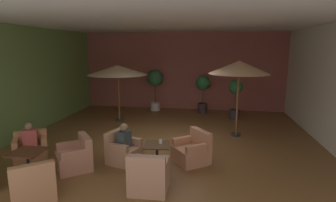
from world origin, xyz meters
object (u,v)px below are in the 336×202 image
object	(u,v)px
armchair_front_right_east	(33,185)
patron_by_window	(124,137)
cafe_table_front_left	(157,151)
armchair_front_right_south	(75,157)
patio_umbrella_center_beige	(239,68)
armchair_front_right_west	(31,151)
patio_umbrella_tall_red	(118,70)
armchair_front_left_north	(192,151)
armchair_front_left_east	(123,151)
potted_tree_left_corner	(203,88)
iced_drink_cup	(161,141)
potted_tree_mid_right	(235,94)
potted_tree_mid_left	(155,82)
cafe_table_front_right	(28,158)
armchair_front_left_south	(149,176)
patron_blue_shirt	(30,136)

from	to	relation	value
armchair_front_right_east	patron_by_window	size ratio (longest dim) A/B	1.66
cafe_table_front_left	armchair_front_right_south	bearing A→B (deg)	-172.28
patio_umbrella_center_beige	patron_by_window	bearing A→B (deg)	-138.36
armchair_front_right_east	armchair_front_right_west	xyz separation A→B (m)	(-1.21, 1.67, 0.00)
armchair_front_right_south	patio_umbrella_tall_red	xyz separation A→B (m)	(-0.42, 4.55, 1.78)
armchair_front_left_north	armchair_front_left_east	world-z (taller)	armchair_front_left_north
potted_tree_left_corner	iced_drink_cup	size ratio (longest dim) A/B	15.68
armchair_front_right_south	patron_by_window	world-z (taller)	patron_by_window
cafe_table_front_left	potted_tree_mid_right	size ratio (longest dim) A/B	0.41
potted_tree_mid_left	cafe_table_front_right	bearing A→B (deg)	-101.19
armchair_front_left_east	armchair_front_left_south	distance (m)	1.67
patio_umbrella_tall_red	cafe_table_front_right	bearing A→B (deg)	-94.36
patio_umbrella_center_beige	potted_tree_left_corner	distance (m)	3.71
patron_blue_shirt	cafe_table_front_right	bearing A→B (deg)	-58.00
armchair_front_right_south	patio_umbrella_tall_red	distance (m)	4.91
armchair_front_left_east	armchair_front_right_south	xyz separation A→B (m)	(-1.04, -0.59, 0.00)
potted_tree_left_corner	patron_blue_shirt	bearing A→B (deg)	-123.66
armchair_front_left_east	patio_umbrella_center_beige	size ratio (longest dim) A/B	0.37
armchair_front_right_east	armchair_front_right_south	size ratio (longest dim) A/B	0.97
cafe_table_front_left	patron_by_window	distance (m)	1.00
potted_tree_left_corner	patio_umbrella_center_beige	bearing A→B (deg)	-69.08
patio_umbrella_tall_red	potted_tree_mid_left	world-z (taller)	patio_umbrella_tall_red
armchair_front_right_west	potted_tree_mid_left	distance (m)	6.89
armchair_front_left_east	armchair_front_right_west	xyz separation A→B (m)	(-2.40, -0.36, 0.00)
potted_tree_left_corner	patron_by_window	bearing A→B (deg)	-106.94
armchair_front_right_east	iced_drink_cup	size ratio (longest dim) A/B	9.70
armchair_front_left_south	cafe_table_front_right	size ratio (longest dim) A/B	1.26
cafe_table_front_right	armchair_front_right_east	bearing A→B (deg)	-50.21
cafe_table_front_right	potted_tree_left_corner	world-z (taller)	potted_tree_left_corner
patio_umbrella_center_beige	potted_tree_left_corner	world-z (taller)	patio_umbrella_center_beige
patio_umbrella_center_beige	patron_by_window	xyz separation A→B (m)	(-3.09, -2.75, -1.63)
armchair_front_right_west	iced_drink_cup	xyz separation A→B (m)	(3.45, 0.10, 0.41)
armchair_front_right_east	potted_tree_mid_left	xyz separation A→B (m)	(0.79, 8.18, 1.06)
armchair_front_left_south	cafe_table_front_right	bearing A→B (deg)	177.86
patio_umbrella_center_beige	potted_tree_left_corner	xyz separation A→B (m)	(-1.25, 3.28, -1.18)
potted_tree_mid_left	patio_umbrella_tall_red	bearing A→B (deg)	-116.02
patio_umbrella_tall_red	armchair_front_right_east	bearing A→B (deg)	-87.43
cafe_table_front_left	armchair_front_left_north	xyz separation A→B (m)	(0.83, 0.61, -0.18)
armchair_front_left_south	patio_umbrella_center_beige	xyz separation A→B (m)	(2.13, 4.07, 2.01)
cafe_table_front_left	armchair_front_right_east	distance (m)	2.76
armchair_front_left_south	cafe_table_front_right	distance (m)	2.86
armchair_front_right_south	armchair_front_right_west	size ratio (longest dim) A/B	1.05
armchair_front_left_north	armchair_front_right_west	size ratio (longest dim) A/B	1.06
cafe_table_front_left	potted_tree_left_corner	size ratio (longest dim) A/B	0.39
potted_tree_left_corner	patron_by_window	world-z (taller)	potted_tree_left_corner
patron_by_window	cafe_table_front_left	bearing A→B (deg)	-18.14
cafe_table_front_left	armchair_front_right_south	xyz separation A→B (m)	(-2.01, -0.27, -0.18)
armchair_front_left_south	patron_by_window	xyz separation A→B (m)	(-0.96, 1.33, 0.38)
armchair_front_left_south	potted_tree_mid_left	world-z (taller)	potted_tree_mid_left
patron_blue_shirt	iced_drink_cup	size ratio (longest dim) A/B	5.85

